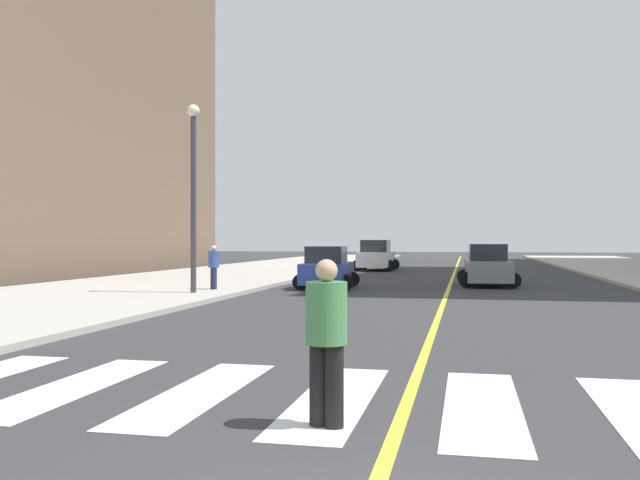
{
  "coord_description": "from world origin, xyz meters",
  "views": [
    {
      "loc": [
        0.72,
        -4.48,
        2.0
      ],
      "look_at": [
        -8.29,
        37.78,
        1.99
      ],
      "focal_mm": 38.7,
      "sensor_mm": 36.0,
      "label": 1
    }
  ],
  "objects_px": {
    "car_gray_third": "(488,266)",
    "car_blue_nearest": "(327,269)",
    "pedestrian_walking_west": "(214,265)",
    "street_lamp": "(193,180)",
    "car_white_second": "(376,256)",
    "pedestrian_crossing": "(326,335)"
  },
  "relations": [
    {
      "from": "car_gray_third",
      "to": "car_blue_nearest",
      "type": "bearing_deg",
      "value": 21.5
    },
    {
      "from": "pedestrian_walking_west",
      "to": "street_lamp",
      "type": "height_order",
      "value": "street_lamp"
    },
    {
      "from": "pedestrian_walking_west",
      "to": "car_blue_nearest",
      "type": "bearing_deg",
      "value": 92.98
    },
    {
      "from": "car_white_second",
      "to": "pedestrian_walking_west",
      "type": "bearing_deg",
      "value": -99.38
    },
    {
      "from": "car_blue_nearest",
      "to": "pedestrian_crossing",
      "type": "height_order",
      "value": "pedestrian_crossing"
    },
    {
      "from": "car_white_second",
      "to": "car_gray_third",
      "type": "bearing_deg",
      "value": -64.22
    },
    {
      "from": "car_blue_nearest",
      "to": "car_white_second",
      "type": "relative_size",
      "value": 0.89
    },
    {
      "from": "car_blue_nearest",
      "to": "street_lamp",
      "type": "bearing_deg",
      "value": -128.79
    },
    {
      "from": "car_white_second",
      "to": "car_gray_third",
      "type": "xyz_separation_m",
      "value": [
        6.67,
        -14.04,
        -0.08
      ]
    },
    {
      "from": "street_lamp",
      "to": "pedestrian_walking_west",
      "type": "bearing_deg",
      "value": 86.67
    },
    {
      "from": "car_blue_nearest",
      "to": "car_gray_third",
      "type": "xyz_separation_m",
      "value": [
        6.51,
        2.87,
        0.04
      ]
    },
    {
      "from": "car_gray_third",
      "to": "pedestrian_crossing",
      "type": "distance_m",
      "value": 23.6
    },
    {
      "from": "pedestrian_crossing",
      "to": "car_gray_third",
      "type": "bearing_deg",
      "value": 100.67
    },
    {
      "from": "street_lamp",
      "to": "car_white_second",
      "type": "bearing_deg",
      "value": 80.74
    },
    {
      "from": "pedestrian_crossing",
      "to": "street_lamp",
      "type": "xyz_separation_m",
      "value": [
        -7.91,
        15.49,
        3.11
      ]
    },
    {
      "from": "pedestrian_crossing",
      "to": "car_blue_nearest",
      "type": "bearing_deg",
      "value": 117.8
    },
    {
      "from": "car_gray_third",
      "to": "street_lamp",
      "type": "distance_m",
      "value": 13.4
    },
    {
      "from": "car_white_second",
      "to": "car_blue_nearest",
      "type": "bearing_deg",
      "value": -89.1
    },
    {
      "from": "car_gray_third",
      "to": "pedestrian_crossing",
      "type": "xyz_separation_m",
      "value": [
        -2.35,
        -23.48,
        0.14
      ]
    },
    {
      "from": "car_white_second",
      "to": "pedestrian_crossing",
      "type": "xyz_separation_m",
      "value": [
        4.32,
        -37.52,
        0.06
      ]
    },
    {
      "from": "car_white_second",
      "to": "car_gray_third",
      "type": "distance_m",
      "value": 15.54
    },
    {
      "from": "car_blue_nearest",
      "to": "car_gray_third",
      "type": "distance_m",
      "value": 7.11
    }
  ]
}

